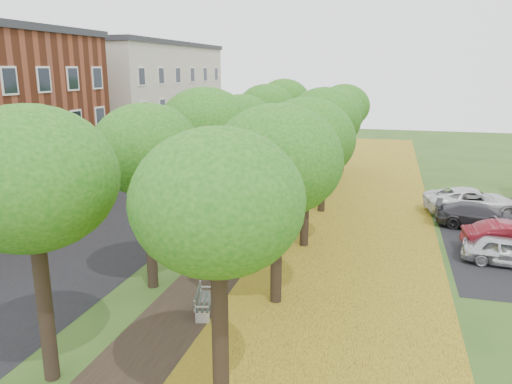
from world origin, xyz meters
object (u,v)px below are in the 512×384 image
Objects in this scene: car_silver at (507,251)px; car_grey at (480,216)px; bench at (203,301)px; car_white at (473,201)px.

car_grey is at bearing 11.11° from car_silver.
car_white is at bearing -49.24° from bench.
bench is 13.08m from car_silver.
car_grey is at bearing -54.72° from bench.
car_white reaches higher than car_silver.
car_white is (0.00, 2.71, 0.10)m from car_grey.
bench is at bearing 135.84° from car_white.
car_grey reaches higher than car_silver.
car_silver is (10.87, 7.27, 0.20)m from bench.
car_silver is 0.67× the size of car_white.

